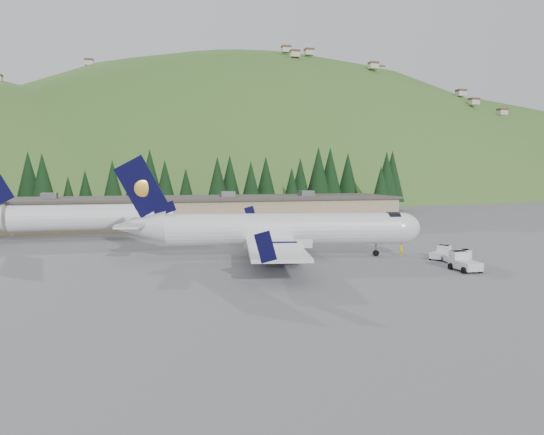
{
  "coord_description": "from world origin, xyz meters",
  "views": [
    {
      "loc": [
        -16.31,
        -56.6,
        9.54
      ],
      "look_at": [
        0.0,
        6.0,
        4.0
      ],
      "focal_mm": 35.0,
      "sensor_mm": 36.0,
      "label": 1
    }
  ],
  "objects_px": {
    "ramp_worker": "(401,249)",
    "second_airliner": "(71,217)",
    "baggage_tug_b": "(460,257)",
    "baggage_tug_c": "(463,262)",
    "baggage_tug_a": "(441,253)",
    "terminal_building": "(200,211)",
    "airliner": "(277,231)"
  },
  "relations": [
    {
      "from": "baggage_tug_a",
      "to": "baggage_tug_c",
      "type": "distance_m",
      "value": 6.77
    },
    {
      "from": "airliner",
      "to": "baggage_tug_b",
      "type": "bearing_deg",
      "value": -14.44
    },
    {
      "from": "baggage_tug_c",
      "to": "baggage_tug_b",
      "type": "bearing_deg",
      "value": -28.63
    },
    {
      "from": "baggage_tug_b",
      "to": "ramp_worker",
      "type": "height_order",
      "value": "ramp_worker"
    },
    {
      "from": "second_airliner",
      "to": "baggage_tug_b",
      "type": "distance_m",
      "value": 51.51
    },
    {
      "from": "baggage_tug_c",
      "to": "ramp_worker",
      "type": "relative_size",
      "value": 2.11
    },
    {
      "from": "baggage_tug_a",
      "to": "terminal_building",
      "type": "relative_size",
      "value": 0.04
    },
    {
      "from": "airliner",
      "to": "second_airliner",
      "type": "distance_m",
      "value": 32.39
    },
    {
      "from": "second_airliner",
      "to": "ramp_worker",
      "type": "relative_size",
      "value": 17.02
    },
    {
      "from": "terminal_building",
      "to": "airliner",
      "type": "bearing_deg",
      "value": -83.93
    },
    {
      "from": "baggage_tug_a",
      "to": "baggage_tug_b",
      "type": "distance_m",
      "value": 2.57
    },
    {
      "from": "second_airliner",
      "to": "baggage_tug_c",
      "type": "distance_m",
      "value": 52.19
    },
    {
      "from": "baggage_tug_c",
      "to": "terminal_building",
      "type": "relative_size",
      "value": 0.05
    },
    {
      "from": "second_airliner",
      "to": "baggage_tug_b",
      "type": "height_order",
      "value": "second_airliner"
    },
    {
      "from": "baggage_tug_c",
      "to": "second_airliner",
      "type": "bearing_deg",
      "value": 50.39
    },
    {
      "from": "second_airliner",
      "to": "baggage_tug_b",
      "type": "bearing_deg",
      "value": -35.67
    },
    {
      "from": "baggage_tug_a",
      "to": "baggage_tug_c",
      "type": "xyz_separation_m",
      "value": [
        -1.73,
        -6.55,
        0.14
      ]
    },
    {
      "from": "second_airliner",
      "to": "baggage_tug_a",
      "type": "distance_m",
      "value": 49.61
    },
    {
      "from": "airliner",
      "to": "baggage_tug_b",
      "type": "xyz_separation_m",
      "value": [
        17.86,
        -8.18,
        -2.42
      ]
    },
    {
      "from": "baggage_tug_c",
      "to": "ramp_worker",
      "type": "distance_m",
      "value": 9.94
    },
    {
      "from": "baggage_tug_c",
      "to": "baggage_tug_a",
      "type": "bearing_deg",
      "value": -13.64
    },
    {
      "from": "baggage_tug_c",
      "to": "terminal_building",
      "type": "bearing_deg",
      "value": 22.51
    },
    {
      "from": "airliner",
      "to": "ramp_worker",
      "type": "distance_m",
      "value": 14.5
    },
    {
      "from": "ramp_worker",
      "to": "second_airliner",
      "type": "bearing_deg",
      "value": -64.15
    },
    {
      "from": "second_airliner",
      "to": "terminal_building",
      "type": "distance_m",
      "value": 25.55
    },
    {
      "from": "terminal_building",
      "to": "ramp_worker",
      "type": "height_order",
      "value": "terminal_building"
    },
    {
      "from": "baggage_tug_b",
      "to": "terminal_building",
      "type": "distance_m",
      "value": 50.97
    },
    {
      "from": "airliner",
      "to": "baggage_tug_c",
      "type": "distance_m",
      "value": 19.9
    },
    {
      "from": "airliner",
      "to": "baggage_tug_a",
      "type": "distance_m",
      "value": 18.33
    },
    {
      "from": "baggage_tug_a",
      "to": "airliner",
      "type": "bearing_deg",
      "value": 127.72
    },
    {
      "from": "baggage_tug_c",
      "to": "ramp_worker",
      "type": "xyz_separation_m",
      "value": [
        -1.41,
        9.84,
        0.0
      ]
    },
    {
      "from": "baggage_tug_b",
      "to": "ramp_worker",
      "type": "distance_m",
      "value": 6.89
    }
  ]
}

